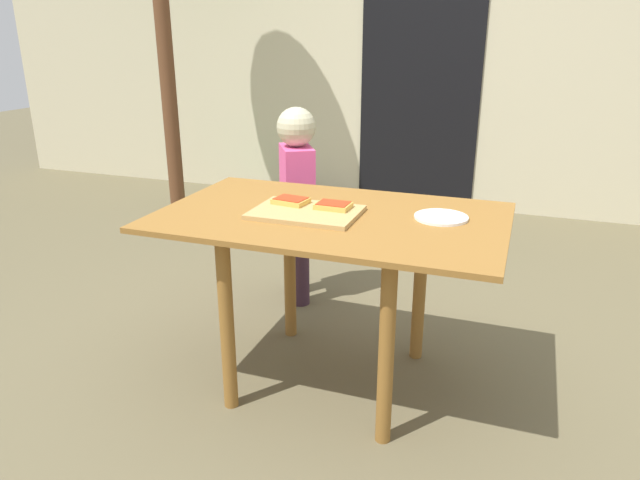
# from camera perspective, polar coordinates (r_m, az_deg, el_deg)

# --- Properties ---
(ground_plane) EXTENTS (16.00, 16.00, 0.00)m
(ground_plane) POSITION_cam_1_polar(r_m,az_deg,el_deg) (2.39, 0.98, -13.38)
(ground_plane) COLOR brown
(house_wall_back) EXTENTS (8.00, 0.20, 2.50)m
(house_wall_back) POSITION_cam_1_polar(r_m,az_deg,el_deg) (4.64, 12.55, 18.58)
(house_wall_back) COLOR beige
(house_wall_back) RESTS_ON ground
(house_door) EXTENTS (0.90, 0.02, 2.00)m
(house_door) POSITION_cam_1_polar(r_m,az_deg,el_deg) (4.58, 9.76, 15.61)
(house_door) COLOR black
(house_door) RESTS_ON ground
(dining_table) EXTENTS (1.24, 0.77, 0.69)m
(dining_table) POSITION_cam_1_polar(r_m,az_deg,el_deg) (2.13, 1.07, -0.15)
(dining_table) COLOR olive
(dining_table) RESTS_ON ground
(cutting_board) EXTENTS (0.38, 0.27, 0.02)m
(cutting_board) POSITION_cam_1_polar(r_m,az_deg,el_deg) (2.09, -1.39, 2.72)
(cutting_board) COLOR tan
(cutting_board) RESTS_ON dining_table
(pizza_slice_far_left) EXTENTS (0.14, 0.11, 0.02)m
(pizza_slice_far_left) POSITION_cam_1_polar(r_m,az_deg,el_deg) (2.18, -2.87, 3.86)
(pizza_slice_far_left) COLOR gold
(pizza_slice_far_left) RESTS_ON cutting_board
(pizza_slice_far_right) EXTENTS (0.13, 0.09, 0.02)m
(pizza_slice_far_right) POSITION_cam_1_polar(r_m,az_deg,el_deg) (2.11, 1.43, 3.37)
(pizza_slice_far_right) COLOR gold
(pizza_slice_far_right) RESTS_ON cutting_board
(plate_white_right) EXTENTS (0.19, 0.19, 0.01)m
(plate_white_right) POSITION_cam_1_polar(r_m,az_deg,el_deg) (2.09, 11.75, 2.19)
(plate_white_right) COLOR white
(plate_white_right) RESTS_ON dining_table
(child_left) EXTENTS (0.24, 0.28, 0.97)m
(child_left) POSITION_cam_1_polar(r_m,az_deg,el_deg) (2.86, -2.25, 4.80)
(child_left) COLOR #3B2534
(child_left) RESTS_ON ground
(garden_hose_coil) EXTENTS (0.38, 0.38, 0.03)m
(garden_hose_coil) POSITION_cam_1_polar(r_m,az_deg,el_deg) (4.72, -8.99, 3.61)
(garden_hose_coil) COLOR green
(garden_hose_coil) RESTS_ON ground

